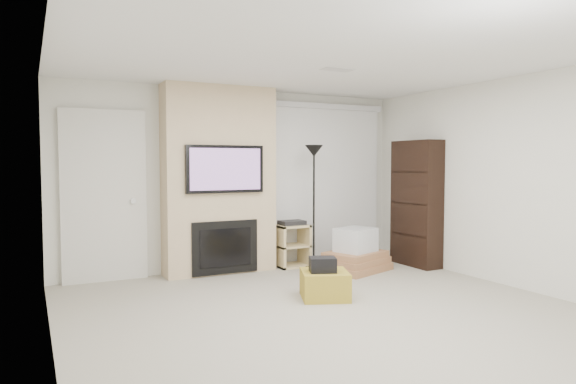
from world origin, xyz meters
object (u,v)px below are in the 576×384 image
ottoman (325,285)px  av_stand (292,242)px  box_stack (355,255)px  bookshelf (416,203)px  floor_lamp (314,171)px

ottoman → av_stand: 1.76m
av_stand → box_stack: bearing=-45.3°
av_stand → bookshelf: (1.64, -0.72, 0.55)m
floor_lamp → bookshelf: size_ratio=0.96×
box_stack → bookshelf: (1.00, -0.07, 0.68)m
floor_lamp → box_stack: size_ratio=1.65×
box_stack → bookshelf: 1.21m
av_stand → bookshelf: 1.88m
ottoman → bookshelf: (2.11, 0.96, 0.75)m
ottoman → box_stack: size_ratio=0.48×
bookshelf → box_stack: bearing=175.9°
av_stand → box_stack: (0.65, -0.65, -0.12)m
av_stand → ottoman: bearing=-105.5°
floor_lamp → box_stack: floor_lamp is taller
ottoman → floor_lamp: size_ratio=0.29×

